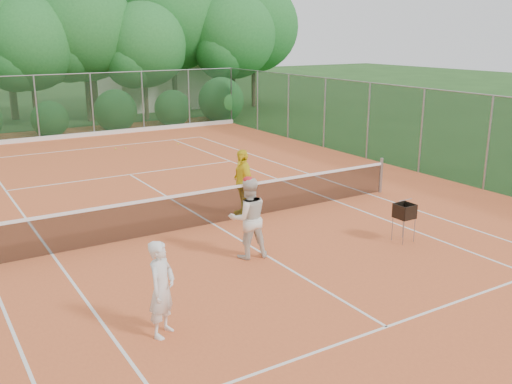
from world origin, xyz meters
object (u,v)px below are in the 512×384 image
(player_white, at_px, (162,289))
(ball_hopper, at_px, (405,212))
(player_center_grp, at_px, (248,218))
(player_yellow, at_px, (243,183))

(player_white, distance_m, ball_hopper, 6.74)
(player_white, bearing_deg, ball_hopper, -29.54)
(player_white, height_order, player_center_grp, player_center_grp)
(player_center_grp, relative_size, player_yellow, 1.00)
(player_center_grp, bearing_deg, player_yellow, 61.89)
(player_yellow, bearing_deg, player_white, -33.35)
(player_center_grp, bearing_deg, ball_hopper, -16.72)
(player_center_grp, distance_m, player_yellow, 3.01)
(player_white, bearing_deg, player_center_grp, -2.31)
(player_white, relative_size, player_center_grp, 0.89)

